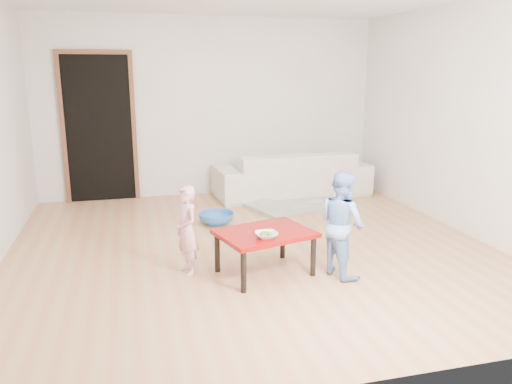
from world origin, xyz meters
name	(u,v)px	position (x,y,z in m)	size (l,w,h in m)	color
floor	(251,247)	(0.00, 0.00, 0.00)	(5.00, 5.00, 0.01)	#B8784F
back_wall	(211,108)	(0.00, 2.50, 1.30)	(5.00, 0.02, 2.60)	silver
right_wall	(465,119)	(2.50, 0.00, 1.30)	(0.02, 5.00, 2.60)	silver
doorway	(99,129)	(-1.60, 2.48, 1.02)	(1.02, 0.08, 2.11)	brown
sofa	(292,173)	(1.13, 2.05, 0.33)	(2.28, 0.89, 0.67)	silver
cushion	(269,166)	(0.74, 1.90, 0.49)	(0.42, 0.37, 0.11)	#F6AA1B
red_table	(265,253)	(-0.05, -0.74, 0.21)	(0.82, 0.62, 0.41)	maroon
bowl	(266,235)	(-0.09, -0.91, 0.44)	(0.20, 0.20, 0.05)	white
broccoli	(266,235)	(-0.09, -0.91, 0.44)	(0.12, 0.12, 0.06)	#2D5919
child_pink	(187,230)	(-0.74, -0.54, 0.41)	(0.30, 0.20, 0.83)	#E46883
child_blue	(342,224)	(0.62, -0.92, 0.49)	(0.47, 0.37, 0.97)	#5580C6
basin	(216,218)	(-0.22, 0.90, 0.07)	(0.43, 0.43, 0.14)	#2D63AA
blanket	(291,204)	(0.92, 1.44, 0.03)	(1.18, 0.98, 0.06)	#A79F93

